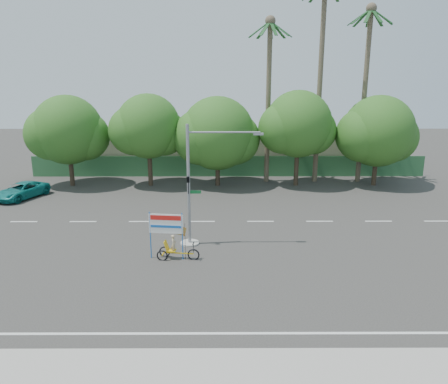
{
  "coord_description": "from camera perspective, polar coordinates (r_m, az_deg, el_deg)",
  "views": [
    {
      "loc": [
        -0.58,
        -19.94,
        9.62
      ],
      "look_at": [
        -0.5,
        2.7,
        3.5
      ],
      "focal_mm": 35.0,
      "sensor_mm": 36.0,
      "label": 1
    }
  ],
  "objects": [
    {
      "name": "ground",
      "position": [
        22.15,
        1.33,
        -10.62
      ],
      "size": [
        120.0,
        120.0,
        0.0
      ],
      "primitive_type": "plane",
      "color": "#33302D",
      "rests_on": "ground"
    },
    {
      "name": "sidewalk_near",
      "position": [
        15.7,
        2.11,
        -22.4
      ],
      "size": [
        50.0,
        2.4,
        0.12
      ],
      "primitive_type": "cube",
      "color": "gray",
      "rests_on": "ground"
    },
    {
      "name": "fence",
      "position": [
        42.33,
        0.57,
        3.38
      ],
      "size": [
        38.0,
        0.08,
        2.0
      ],
      "primitive_type": "cube",
      "color": "#336B3D",
      "rests_on": "ground"
    },
    {
      "name": "building_left",
      "position": [
        47.51,
        -11.71,
        5.59
      ],
      "size": [
        12.0,
        8.0,
        4.0
      ],
      "primitive_type": "cube",
      "color": "beige",
      "rests_on": "ground"
    },
    {
      "name": "building_right",
      "position": [
        47.38,
        10.26,
        5.39
      ],
      "size": [
        14.0,
        8.0,
        3.6
      ],
      "primitive_type": "cube",
      "color": "beige",
      "rests_on": "ground"
    },
    {
      "name": "tree_far_left",
      "position": [
        40.55,
        -19.79,
        7.37
      ],
      "size": [
        7.14,
        6.0,
        7.96
      ],
      "color": "#473828",
      "rests_on": "ground"
    },
    {
      "name": "tree_left",
      "position": [
        38.76,
        -9.92,
        8.15
      ],
      "size": [
        6.66,
        5.6,
        8.07
      ],
      "color": "#473828",
      "rests_on": "ground"
    },
    {
      "name": "tree_center",
      "position": [
        38.29,
        -0.93,
        7.39
      ],
      "size": [
        7.62,
        6.4,
        7.85
      ],
      "color": "#473828",
      "rests_on": "ground"
    },
    {
      "name": "tree_right",
      "position": [
        38.75,
        9.59,
        8.43
      ],
      "size": [
        6.9,
        5.8,
        8.36
      ],
      "color": "#473828",
      "rests_on": "ground"
    },
    {
      "name": "tree_far_right",
      "position": [
        40.59,
        19.42,
        7.24
      ],
      "size": [
        7.38,
        6.2,
        7.94
      ],
      "color": "#473828",
      "rests_on": "ground"
    },
    {
      "name": "palm_tall",
      "position": [
        40.37,
        12.55,
        15.99
      ],
      "size": [
        3.73,
        3.79,
        17.45
      ],
      "color": "#70604C",
      "rests_on": "ground"
    },
    {
      "name": "palm_mid",
      "position": [
        41.4,
        18.03,
        14.11
      ],
      "size": [
        3.73,
        3.79,
        15.45
      ],
      "color": "#70604C",
      "rests_on": "ground"
    },
    {
      "name": "palm_short",
      "position": [
        39.66,
        5.86,
        13.96
      ],
      "size": [
        3.73,
        3.79,
        14.45
      ],
      "color": "#70604C",
      "rests_on": "ground"
    },
    {
      "name": "traffic_signal",
      "position": [
        24.9,
        -3.93,
        -0.52
      ],
      "size": [
        4.72,
        1.1,
        7.0
      ],
      "color": "gray",
      "rests_on": "ground"
    },
    {
      "name": "trike_billboard",
      "position": [
        23.57,
        -6.91,
        -6.27
      ],
      "size": [
        2.69,
        0.75,
        2.65
      ],
      "rotation": [
        0.0,
        0.0,
        -0.12
      ],
      "color": "black",
      "rests_on": "ground"
    },
    {
      "name": "pickup_truck",
      "position": [
        38.45,
        -24.91,
        0.17
      ],
      "size": [
        3.69,
        4.96,
        1.25
      ],
      "primitive_type": "imported",
      "rotation": [
        0.0,
        0.0,
        -0.41
      ],
      "color": "#117772",
      "rests_on": "ground"
    }
  ]
}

